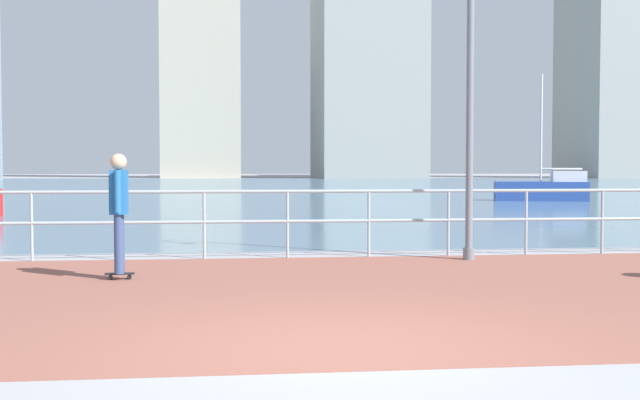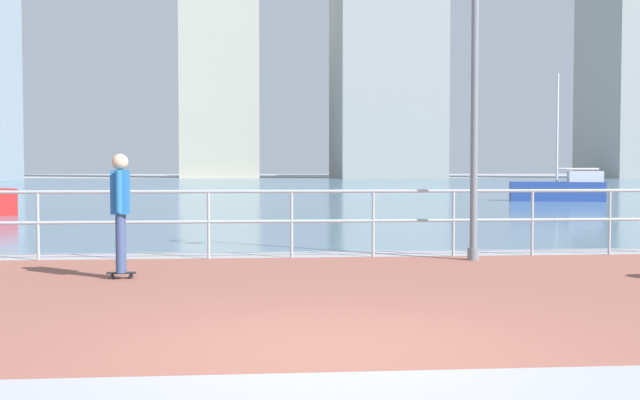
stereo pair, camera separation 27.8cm
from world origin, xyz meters
name	(u,v)px [view 1 (the left image)]	position (x,y,z in m)	size (l,w,h in m)	color
ground	(249,193)	(0.00, 40.00, 0.00)	(220.00, 220.00, 0.00)	#9E9EA3
brick_paving	(309,293)	(0.00, 3.05, 0.00)	(28.00, 7.45, 0.01)	#935647
harbor_water	(245,187)	(0.00, 51.77, 0.00)	(180.00, 88.00, 0.00)	slate
waterfront_railing	(287,211)	(0.00, 6.77, 0.80)	(25.25, 0.06, 1.16)	#9EADB7
lamppost	(461,83)	(2.82, 6.14, 2.93)	(0.81, 0.37, 5.29)	slate
skateboarder	(119,204)	(-2.47, 4.48, 1.04)	(0.41, 0.56, 1.73)	black
sailboat_white	(544,189)	(12.95, 27.35, 0.54)	(4.21, 2.20, 5.66)	#284799
tower_glass	(201,2)	(-5.07, 102.51, 23.95)	(10.47, 11.14, 49.56)	#B2AD99
tower_steel	(366,80)	(16.95, 98.13, 13.09)	(13.35, 17.49, 27.85)	#939993
tower_brick	(614,17)	(50.45, 95.49, 21.67)	(10.88, 14.68, 45.01)	#939993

